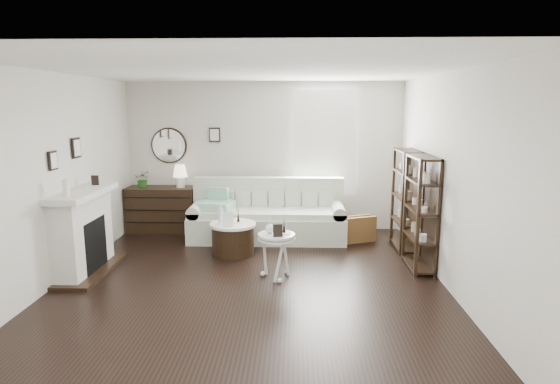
{
  "coord_description": "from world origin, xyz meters",
  "views": [
    {
      "loc": [
        0.58,
        -5.78,
        2.29
      ],
      "look_at": [
        0.36,
        0.8,
        1.06
      ],
      "focal_mm": 30.0,
      "sensor_mm": 36.0,
      "label": 1
    }
  ],
  "objects_px": {
    "dresser": "(162,209)",
    "pedestal_table": "(277,238)",
    "drum_table": "(233,238)",
    "sofa": "(268,219)"
  },
  "relations": [
    {
      "from": "dresser",
      "to": "pedestal_table",
      "type": "relative_size",
      "value": 2.01
    },
    {
      "from": "dresser",
      "to": "pedestal_table",
      "type": "distance_m",
      "value": 3.17
    },
    {
      "from": "dresser",
      "to": "drum_table",
      "type": "height_order",
      "value": "dresser"
    },
    {
      "from": "drum_table",
      "to": "pedestal_table",
      "type": "bearing_deg",
      "value": -54.12
    },
    {
      "from": "sofa",
      "to": "dresser",
      "type": "relative_size",
      "value": 2.16
    },
    {
      "from": "sofa",
      "to": "drum_table",
      "type": "bearing_deg",
      "value": -117.76
    },
    {
      "from": "dresser",
      "to": "drum_table",
      "type": "xyz_separation_m",
      "value": [
        1.47,
        -1.3,
        -0.16
      ]
    },
    {
      "from": "sofa",
      "to": "drum_table",
      "type": "xyz_separation_m",
      "value": [
        -0.48,
        -0.91,
        -0.09
      ]
    },
    {
      "from": "sofa",
      "to": "pedestal_table",
      "type": "bearing_deg",
      "value": -83.03
    },
    {
      "from": "dresser",
      "to": "drum_table",
      "type": "bearing_deg",
      "value": -41.49
    }
  ]
}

